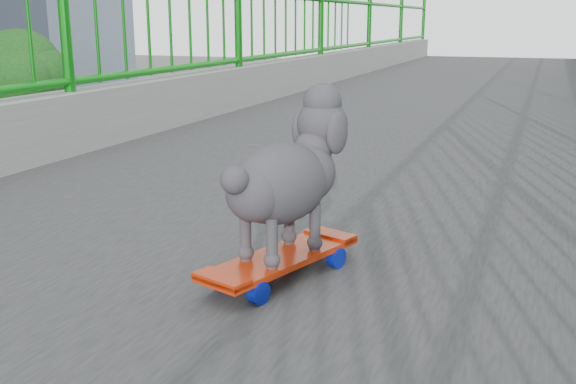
# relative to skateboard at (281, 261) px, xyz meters

# --- Properties ---
(skateboard) EXTENTS (0.29, 0.51, 0.07)m
(skateboard) POSITION_rel_skateboard_xyz_m (0.00, 0.00, 0.00)
(skateboard) COLOR red
(skateboard) RESTS_ON footbridge
(poodle) EXTENTS (0.28, 0.45, 0.39)m
(poodle) POSITION_rel_skateboard_xyz_m (0.01, 0.02, 0.22)
(poodle) COLOR #2A272C
(poodle) RESTS_ON skateboard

